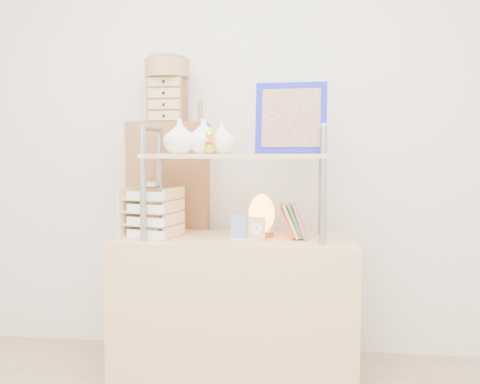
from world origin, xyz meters
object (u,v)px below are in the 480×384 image
object	(u,v)px
salt_lamp	(262,215)
letter_tray	(151,215)
desk	(235,310)
cabinet	(170,239)

from	to	relation	value
salt_lamp	letter_tray	bearing A→B (deg)	-170.00
desk	salt_lamp	size ratio (longest dim) A/B	5.53
cabinet	salt_lamp	world-z (taller)	cabinet
letter_tray	salt_lamp	bearing A→B (deg)	10.00
desk	cabinet	bearing A→B (deg)	139.60
salt_lamp	cabinet	bearing A→B (deg)	151.16
desk	letter_tray	distance (m)	0.65
desk	letter_tray	bearing A→B (deg)	-175.01
desk	letter_tray	world-z (taller)	letter_tray
desk	cabinet	xyz separation A→B (m)	(-0.43, 0.37, 0.30)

